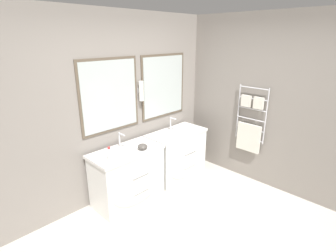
# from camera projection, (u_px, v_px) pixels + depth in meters

# --- Properties ---
(ground_plane) EXTENTS (16.00, 16.00, 0.00)m
(ground_plane) POSITION_uv_depth(u_px,v_px,m) (211.00, 248.00, 2.94)
(ground_plane) COLOR #BCB5A8
(wall_back) EXTENTS (5.05, 0.15, 2.60)m
(wall_back) POSITION_uv_depth(u_px,v_px,m) (116.00, 107.00, 3.67)
(wall_back) COLOR gray
(wall_back) RESTS_ON ground_plane
(wall_right) EXTENTS (0.13, 3.54, 2.60)m
(wall_right) POSITION_uv_depth(u_px,v_px,m) (241.00, 99.00, 4.21)
(wall_right) COLOR gray
(wall_right) RESTS_ON ground_plane
(vanity_left) EXTENTS (0.99, 0.57, 0.79)m
(vanity_left) POSITION_uv_depth(u_px,v_px,m) (129.00, 176.00, 3.66)
(vanity_left) COLOR white
(vanity_left) RESTS_ON ground_plane
(vanity_right) EXTENTS (0.99, 0.57, 0.79)m
(vanity_right) POSITION_uv_depth(u_px,v_px,m) (178.00, 154.00, 4.34)
(vanity_right) COLOR white
(vanity_right) RESTS_ON ground_plane
(faucet_left) EXTENTS (0.17, 0.14, 0.22)m
(faucet_left) POSITION_uv_depth(u_px,v_px,m) (120.00, 140.00, 3.60)
(faucet_left) COLOR silver
(faucet_left) RESTS_ON vanity_left
(faucet_right) EXTENTS (0.17, 0.14, 0.22)m
(faucet_right) POSITION_uv_depth(u_px,v_px,m) (171.00, 124.00, 4.28)
(faucet_right) COLOR silver
(faucet_right) RESTS_ON vanity_right
(toiletry_bottle) EXTENTS (0.05, 0.05, 0.17)m
(toiletry_bottle) POSITION_uv_depth(u_px,v_px,m) (109.00, 154.00, 3.26)
(toiletry_bottle) COLOR silver
(toiletry_bottle) RESTS_ON vanity_left
(amenity_bowl) EXTENTS (0.14, 0.14, 0.08)m
(amenity_bowl) POSITION_uv_depth(u_px,v_px,m) (143.00, 147.00, 3.57)
(amenity_bowl) COLOR #4C4742
(amenity_bowl) RESTS_ON vanity_left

